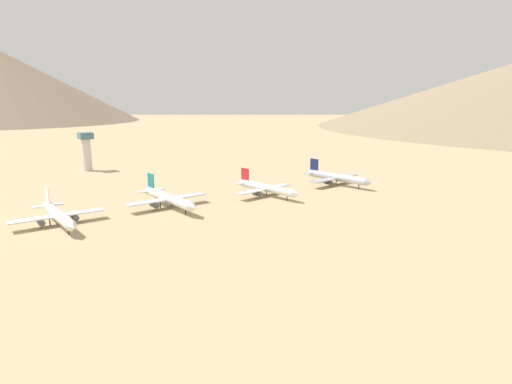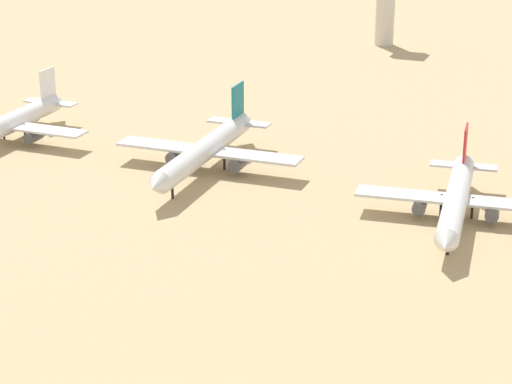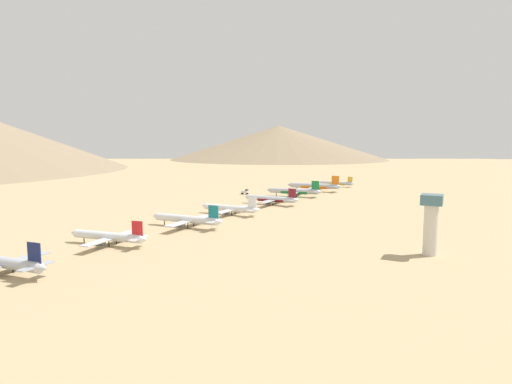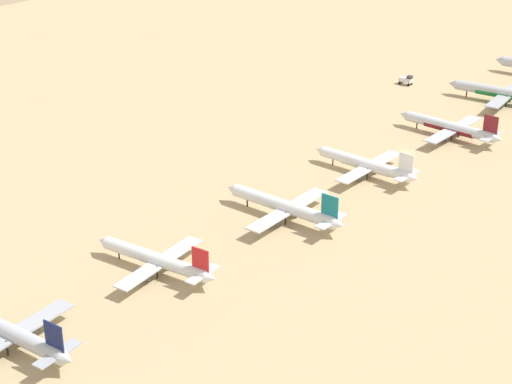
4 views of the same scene
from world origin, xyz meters
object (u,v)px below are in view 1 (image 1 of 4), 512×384
object	(u,v)px
parked_jet_6	(266,188)
parked_jet_7	(336,177)
parked_jet_4	(58,215)
control_tower	(87,149)
parked_jet_5	(168,198)

from	to	relation	value
parked_jet_6	parked_jet_7	bearing A→B (deg)	87.46
parked_jet_6	parked_jet_7	world-z (taller)	parked_jet_7
parked_jet_4	control_tower	bearing A→B (deg)	158.38
parked_jet_7	control_tower	bearing A→B (deg)	-144.53
control_tower	parked_jet_4	bearing A→B (deg)	-21.62
parked_jet_5	parked_jet_7	xyz separation A→B (m)	(8.44, 83.78, -0.07)
parked_jet_7	parked_jet_5	bearing A→B (deg)	-95.76
parked_jet_4	parked_jet_5	bearing A→B (deg)	88.77
parked_jet_5	parked_jet_7	distance (m)	84.20
parked_jet_6	parked_jet_4	bearing A→B (deg)	-95.22
parked_jet_4	parked_jet_7	distance (m)	123.25
parked_jet_4	parked_jet_7	bearing A→B (deg)	85.68
parked_jet_6	control_tower	size ratio (longest dim) A/B	1.67
parked_jet_5	parked_jet_6	size ratio (longest dim) A/B	1.08
parked_jet_6	control_tower	bearing A→B (deg)	-160.47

